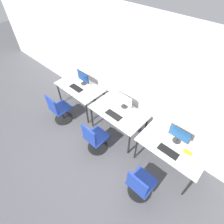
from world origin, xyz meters
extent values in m
plane|color=#4C4C51|center=(0.00, 0.00, 0.00)|extent=(20.00, 20.00, 0.00)
cube|color=silver|center=(0.00, 0.86, 1.40)|extent=(12.00, 0.05, 2.80)
cube|color=silver|center=(-1.38, 0.37, 0.73)|extent=(1.30, 0.74, 0.02)
cylinder|color=black|center=(-1.98, 0.05, 0.36)|extent=(0.04, 0.04, 0.71)
cylinder|color=black|center=(-0.78, 0.05, 0.36)|extent=(0.04, 0.04, 0.71)
cylinder|color=black|center=(-1.98, 0.69, 0.36)|extent=(0.04, 0.04, 0.71)
cylinder|color=black|center=(-0.78, 0.69, 0.36)|extent=(0.04, 0.04, 0.71)
cylinder|color=#2D2D2D|center=(-1.38, 0.53, 0.74)|extent=(0.17, 0.17, 0.01)
cylinder|color=#2D2D2D|center=(-1.38, 0.53, 0.79)|extent=(0.04, 0.04, 0.08)
cube|color=#2D2D2D|center=(-1.38, 0.53, 0.96)|extent=(0.42, 0.01, 0.29)
cube|color=navy|center=(-1.38, 0.53, 0.96)|extent=(0.40, 0.01, 0.27)
cube|color=black|center=(-1.38, 0.26, 0.75)|extent=(0.40, 0.16, 0.02)
ellipsoid|color=silver|center=(-1.11, 0.28, 0.75)|extent=(0.06, 0.09, 0.03)
cylinder|color=black|center=(-1.39, -0.32, 0.01)|extent=(0.48, 0.48, 0.03)
cylinder|color=black|center=(-1.39, -0.32, 0.21)|extent=(0.04, 0.04, 0.37)
cube|color=navy|center=(-1.39, -0.32, 0.42)|extent=(0.44, 0.44, 0.05)
cube|color=navy|center=(-1.39, -0.52, 0.67)|extent=(0.40, 0.04, 0.44)
cube|color=silver|center=(0.00, 0.37, 0.73)|extent=(1.30, 0.74, 0.02)
cylinder|color=black|center=(-0.60, 0.05, 0.36)|extent=(0.04, 0.04, 0.71)
cylinder|color=black|center=(0.60, 0.05, 0.36)|extent=(0.04, 0.04, 0.71)
cylinder|color=black|center=(-0.60, 0.69, 0.36)|extent=(0.04, 0.04, 0.71)
cylinder|color=black|center=(0.60, 0.69, 0.36)|extent=(0.04, 0.04, 0.71)
cylinder|color=#2D2D2D|center=(0.00, 0.59, 0.74)|extent=(0.17, 0.17, 0.01)
cylinder|color=#2D2D2D|center=(0.00, 0.59, 0.79)|extent=(0.04, 0.04, 0.08)
cube|color=#2D2D2D|center=(0.00, 0.59, 0.96)|extent=(0.42, 0.01, 0.29)
cube|color=silver|center=(0.00, 0.58, 0.96)|extent=(0.40, 0.01, 0.27)
cube|color=black|center=(0.00, 0.20, 0.75)|extent=(0.40, 0.16, 0.02)
ellipsoid|color=silver|center=(0.27, 0.19, 0.75)|extent=(0.06, 0.09, 0.03)
cylinder|color=black|center=(-0.04, -0.32, 0.01)|extent=(0.48, 0.48, 0.03)
cylinder|color=black|center=(-0.04, -0.32, 0.21)|extent=(0.04, 0.04, 0.37)
cube|color=navy|center=(-0.04, -0.32, 0.42)|extent=(0.44, 0.44, 0.05)
cube|color=navy|center=(-0.04, -0.52, 0.67)|extent=(0.40, 0.04, 0.44)
cube|color=silver|center=(1.38, 0.37, 0.73)|extent=(1.30, 0.74, 0.02)
cylinder|color=black|center=(0.78, 0.05, 0.36)|extent=(0.04, 0.04, 0.71)
cylinder|color=black|center=(1.98, 0.05, 0.36)|extent=(0.04, 0.04, 0.71)
cylinder|color=black|center=(0.78, 0.69, 0.36)|extent=(0.04, 0.04, 0.71)
cylinder|color=black|center=(1.98, 0.69, 0.36)|extent=(0.04, 0.04, 0.71)
cylinder|color=#2D2D2D|center=(1.38, 0.53, 0.74)|extent=(0.17, 0.17, 0.01)
cylinder|color=#2D2D2D|center=(1.38, 0.53, 0.79)|extent=(0.04, 0.04, 0.08)
cube|color=#2D2D2D|center=(1.38, 0.54, 0.96)|extent=(0.42, 0.01, 0.29)
cube|color=navy|center=(1.38, 0.53, 0.96)|extent=(0.40, 0.01, 0.27)
cube|color=black|center=(1.38, 0.20, 0.75)|extent=(0.40, 0.16, 0.02)
ellipsoid|color=silver|center=(1.66, 0.23, 0.75)|extent=(0.06, 0.09, 0.03)
cylinder|color=black|center=(1.31, -0.47, 0.01)|extent=(0.48, 0.48, 0.03)
cylinder|color=black|center=(1.31, -0.47, 0.21)|extent=(0.04, 0.04, 0.37)
cube|color=navy|center=(1.31, -0.47, 0.42)|extent=(0.44, 0.44, 0.05)
cube|color=navy|center=(1.31, -0.67, 0.67)|extent=(0.40, 0.04, 0.44)
cube|color=yellow|center=(1.67, 0.41, 0.78)|extent=(0.16, 0.03, 0.08)
camera|label=1|loc=(1.78, -1.80, 3.63)|focal=28.00mm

